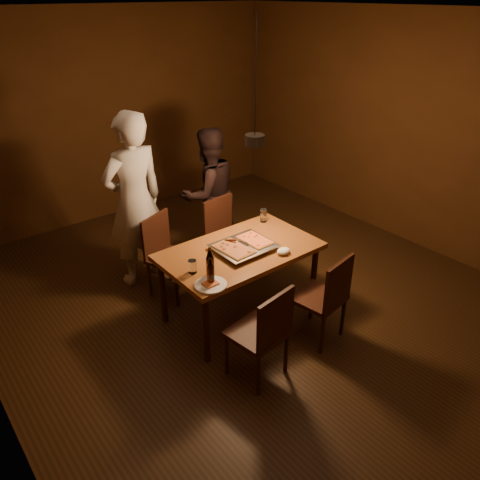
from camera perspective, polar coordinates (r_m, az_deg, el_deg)
room_shell at (r=4.41m, az=1.75°, el=7.69°), size 6.00×6.00×6.00m
dining_table at (r=4.52m, az=0.00°, el=-1.94°), size 1.50×0.90×0.75m
chair_far_left at (r=5.00m, az=-9.17°, el=-0.96°), size 0.54×0.54×0.49m
chair_far_right at (r=5.33m, az=-1.91°, el=1.30°), size 0.47×0.47×0.49m
chair_near_left at (r=3.85m, az=3.05°, el=-10.60°), size 0.47×0.47×0.49m
chair_near_right at (r=4.32m, az=10.56°, el=-6.23°), size 0.48×0.48×0.49m
pizza_tray at (r=4.46m, az=0.45°, el=-0.90°), size 0.58×0.49×0.05m
pizza_meat at (r=4.37m, az=-0.77°, el=-1.07°), size 0.26×0.39×0.02m
pizza_cheese at (r=4.53m, az=1.82°, el=0.03°), size 0.22×0.34×0.02m
spatula at (r=4.45m, az=0.26°, el=-0.46°), size 0.19×0.25×0.04m
beer_bottle_a at (r=3.92m, az=-3.61°, el=-3.79°), size 0.07×0.07×0.25m
beer_bottle_b at (r=4.02m, az=-3.67°, el=-2.69°), size 0.07×0.07×0.27m
water_glass_left at (r=4.11m, az=-5.83°, el=-3.24°), size 0.08×0.08×0.12m
water_glass_right at (r=4.99m, az=2.87°, el=3.00°), size 0.07×0.07×0.14m
plate_slice at (r=3.95m, az=-3.60°, el=-5.46°), size 0.28×0.28×0.03m
napkin at (r=4.41m, az=5.33°, el=-1.36°), size 0.14×0.10×0.06m
diner_white at (r=5.11m, az=-12.72°, el=4.65°), size 0.73×0.51×1.92m
diner_dark at (r=5.64m, az=-3.85°, el=5.68°), size 0.78×0.62×1.58m
pendant_lamp at (r=4.30m, az=1.82°, el=12.20°), size 0.18×0.18×1.10m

